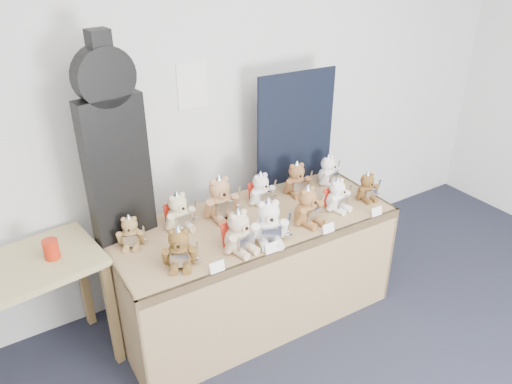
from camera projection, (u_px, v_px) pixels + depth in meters
room_shell at (192, 86)px, 3.22m from camera, size 6.00×6.00×6.00m
display_table at (259, 247)px, 3.21m from camera, size 1.84×0.81×0.76m
side_table at (15, 288)px, 2.76m from camera, size 1.00×0.63×0.78m
guitar_case at (114, 144)px, 2.77m from camera, size 0.38×0.16×1.22m
navy_board at (296, 128)px, 3.51m from camera, size 0.61×0.06×0.81m
red_cup at (51, 249)px, 2.77m from camera, size 0.09×0.09×0.12m
teddy_front_far_left at (179, 249)px, 2.73m from camera, size 0.21×0.21×0.27m
teddy_front_left at (239, 233)px, 2.85m from camera, size 0.25×0.22×0.29m
teddy_front_centre at (268, 223)px, 2.93m from camera, size 0.25×0.24×0.31m
teddy_front_right at (308, 207)px, 3.12m from camera, size 0.23×0.20×0.28m
teddy_front_far_right at (337, 196)px, 3.28m from camera, size 0.21×0.18×0.25m
teddy_front_end at (367, 188)px, 3.40m from camera, size 0.18×0.15×0.22m
teddy_back_left at (179, 213)px, 3.07m from camera, size 0.22×0.19×0.27m
teddy_back_centre_left at (220, 199)px, 3.18m from camera, size 0.26×0.21×0.32m
teddy_back_centre_right at (261, 190)px, 3.34m from camera, size 0.21×0.18×0.25m
teddy_back_right at (297, 180)px, 3.47m from camera, size 0.21×0.19×0.26m
teddy_back_end at (328, 171)px, 3.60m from camera, size 0.20×0.19×0.24m
teddy_back_far_left at (130, 233)px, 2.91m from camera, size 0.17×0.17×0.22m
entry_card_a at (217, 267)px, 2.71m from camera, size 0.09×0.02×0.06m
entry_card_b at (272, 248)px, 2.86m from camera, size 0.09×0.02×0.06m
entry_card_c at (329, 228)px, 3.05m from camera, size 0.08×0.02×0.06m
entry_card_d at (377, 211)px, 3.23m from camera, size 0.08×0.02×0.06m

